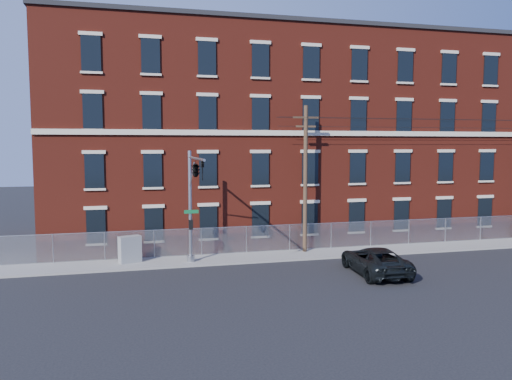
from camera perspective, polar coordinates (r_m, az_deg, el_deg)
The scene contains 8 objects.
ground at distance 29.00m, azimuth 5.59°, elevation -9.75°, with size 140.00×140.00×0.00m, color black.
sidewalk at distance 38.72m, azimuth 20.09°, elevation -6.15°, with size 65.00×3.00×0.12m, color gray.
mill_building at distance 45.66m, azimuth 14.10°, elevation 5.90°, with size 55.30×14.32×16.30m.
chain_link_fence at distance 39.61m, azimuth 19.08°, elevation -4.41°, with size 59.06×0.06×1.85m.
traffic_signal_mast at distance 28.84m, azimuth -7.10°, elevation 1.02°, with size 0.90×6.75×7.00m.
utility_pole_near at distance 34.03m, azimuth 5.69°, elevation 1.58°, with size 1.80×0.28×10.00m.
pickup_truck at distance 29.89m, azimuth 13.49°, elevation -7.88°, with size 2.59×5.62×1.56m, color black.
utility_cabinet at distance 32.28m, azimuth -14.29°, elevation -6.61°, with size 1.33×0.67×1.66m, color gray.
Camera 1 is at (-9.43, -26.38, 7.48)m, focal length 34.81 mm.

